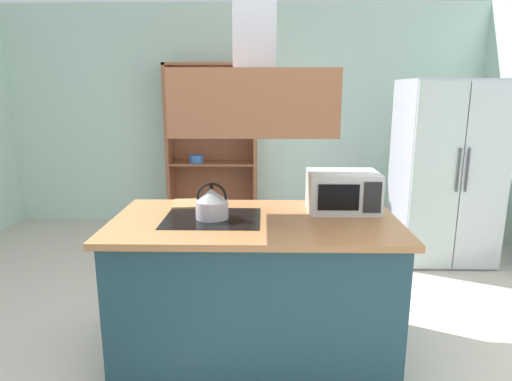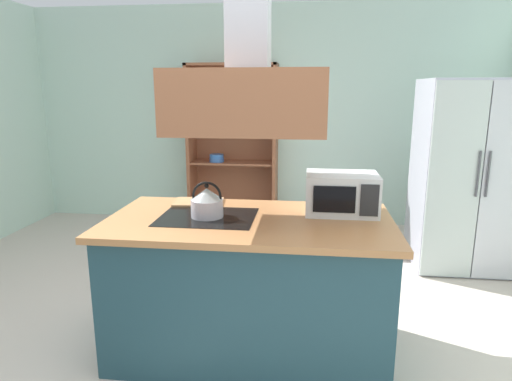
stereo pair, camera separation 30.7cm
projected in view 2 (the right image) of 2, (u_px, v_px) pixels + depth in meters
ground_plane at (218, 345)px, 2.98m from camera, size 7.80×7.80×0.00m
wall_back at (264, 117)px, 5.58m from camera, size 6.00×0.12×2.70m
kitchen_island at (249, 285)px, 2.86m from camera, size 1.79×0.96×0.90m
range_hood at (249, 81)px, 2.57m from camera, size 0.90×0.70×1.26m
refrigerator at (467, 176)px, 4.16m from camera, size 0.90×0.77×1.78m
dish_cabinet at (233, 155)px, 5.52m from camera, size 1.09×0.40×1.99m
kettle at (207, 202)px, 2.77m from camera, size 0.20×0.20×0.23m
cutting_board at (198, 202)px, 3.12m from camera, size 0.36×0.27×0.02m
microwave at (342, 193)px, 2.86m from camera, size 0.46×0.35×0.26m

